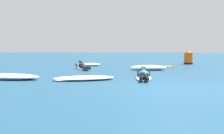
% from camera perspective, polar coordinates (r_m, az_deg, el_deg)
% --- Properties ---
extents(ground_plane, '(120.00, 120.00, 0.00)m').
position_cam_1_polar(ground_plane, '(18.02, 5.13, 0.20)').
color(ground_plane, navy).
extents(surfer_near, '(0.84, 2.67, 0.55)m').
position_cam_1_polar(surfer_near, '(10.50, 6.80, -1.80)').
color(surfer_near, white).
rests_on(surfer_near, ground).
extents(surfer_far, '(1.33, 2.72, 0.55)m').
position_cam_1_polar(surfer_far, '(15.37, -6.45, 0.03)').
color(surfer_far, white).
rests_on(surfer_far, ground).
extents(drifting_surfboard, '(2.33, 1.21, 0.16)m').
position_cam_1_polar(drifting_surfboard, '(17.15, 10.25, 0.08)').
color(drifting_surfboard, yellow).
rests_on(drifting_surfboard, ground).
extents(whitewater_mid_left, '(2.69, 1.40, 0.22)m').
position_cam_1_polar(whitewater_mid_left, '(10.99, -21.49, -1.96)').
color(whitewater_mid_left, white).
rests_on(whitewater_mid_left, ground).
extents(whitewater_mid_right, '(1.72, 1.46, 0.20)m').
position_cam_1_polar(whitewater_mid_right, '(18.12, -4.80, 0.52)').
color(whitewater_mid_right, white).
rests_on(whitewater_mid_right, ground).
extents(whitewater_back, '(2.02, 1.02, 0.28)m').
position_cam_1_polar(whitewater_back, '(14.72, 7.78, -0.16)').
color(whitewater_back, white).
rests_on(whitewater_back, ground).
extents(whitewater_far_band, '(2.49, 1.52, 0.15)m').
position_cam_1_polar(whitewater_far_band, '(10.08, -6.08, -2.39)').
color(whitewater_far_band, white).
rests_on(whitewater_far_band, ground).
extents(channel_marker_buoy, '(0.67, 0.67, 1.11)m').
position_cam_1_polar(channel_marker_buoy, '(20.86, 16.08, 1.82)').
color(channel_marker_buoy, '#EA5B0F').
rests_on(channel_marker_buoy, ground).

